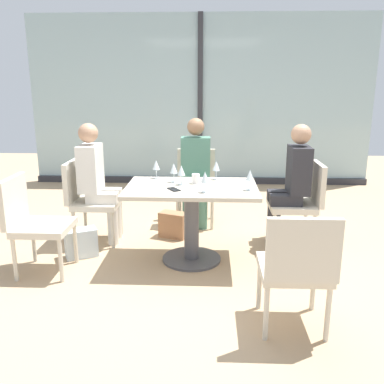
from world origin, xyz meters
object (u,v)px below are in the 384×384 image
Objects in this scene: chair_side_end at (32,219)px; person_near_window at (196,167)px; chair_far_right at (302,199)px; wine_glass_5 at (181,171)px; wine_glass_4 at (205,178)px; chair_front_right at (297,265)px; dining_table_main at (192,207)px; wine_glass_0 at (174,169)px; cell_phone_on_table at (174,189)px; handbag_0 at (81,243)px; wine_glass_3 at (216,166)px; chair_far_left at (88,196)px; wine_glass_2 at (250,176)px; coffee_cup at (196,179)px; wine_glass_1 at (156,165)px; chair_near_window at (196,182)px; person_far_left at (97,177)px; person_far_right at (292,179)px; handbag_1 at (173,225)px.

chair_side_end is 1.96m from person_near_window.
wine_glass_5 is at bearing -161.91° from chair_far_right.
chair_front_right is at bearing -57.20° from wine_glass_4.
wine_glass_4 is (0.13, -0.21, 0.33)m from dining_table_main.
person_near_window is 6.81× the size of wine_glass_0.
cell_phone_on_table is at bearing 8.07° from chair_side_end.
wine_glass_4 is 0.62× the size of handbag_0.
chair_far_right is 1.00× the size of chair_side_end.
wine_glass_0 is (-1.29, -0.30, 0.37)m from chair_far_right.
person_near_window is at bearing 50.62° from cell_phone_on_table.
wine_glass_3 is at bearing 78.32° from wine_glass_4.
chair_far_right and chair_side_end have the same top height.
wine_glass_4 reaches higher than chair_far_right.
wine_glass_5 is at bearing 129.60° from wine_glass_4.
wine_glass_2 is at bearing -19.33° from chair_far_left.
dining_table_main is at bearing -105.80° from coffee_cup.
chair_far_right is at bearing 18.09° from wine_glass_5.
chair_side_end is at bearing -148.66° from wine_glass_1.
wine_glass_0 is 0.32m from cell_phone_on_table.
person_near_window is 0.94m from coffee_cup.
wine_glass_2 reaches higher than coffee_cup.
wine_glass_5 is 0.62× the size of handbag_0.
handbag_0 is at bearing 168.66° from wine_glass_4.
wine_glass_1 is 0.99m from wine_glass_2.
coffee_cup is at bearing -88.12° from chair_near_window.
coffee_cup reaches higher than dining_table_main.
chair_side_end is 1.25m from wine_glass_1.
dining_table_main is 1.12m from person_far_left.
person_far_left is at bearing -144.78° from chair_near_window.
handbag_0 is at bearing 137.84° from cell_phone_on_table.
chair_far_right is at bearing 77.19° from chair_front_right.
wine_glass_3 is at bearing -169.35° from chair_far_right.
person_far_left is (0.38, 0.77, 0.20)m from chair_side_end.
chair_near_window is at bearing 144.78° from person_far_right.
person_near_window reaches higher than handbag_1.
chair_front_right is at bearing -41.17° from chair_far_left.
wine_glass_2 is (-0.60, -0.57, 0.37)m from chair_far_right.
person_far_left reaches higher than wine_glass_5.
chair_side_end is (-2.13, 0.86, 0.00)m from chair_front_right.
chair_front_right is at bearing -55.61° from wine_glass_5.
wine_glass_1 is (0.75, -0.14, 0.37)m from chair_far_left.
person_far_right is (2.40, 0.77, 0.20)m from chair_side_end.
wine_glass_4 is at bearing -84.33° from person_near_window.
chair_far_right is 4.70× the size of wine_glass_2.
person_far_left is at bearing 180.00° from chair_far_right.
wine_glass_3 and wine_glass_4 have the same top height.
person_far_right is 6.81× the size of wine_glass_1.
wine_glass_3 reaches higher than coffee_cup.
chair_near_window is 9.67× the size of coffee_cup.
wine_glass_1 reaches higher than cell_phone_on_table.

